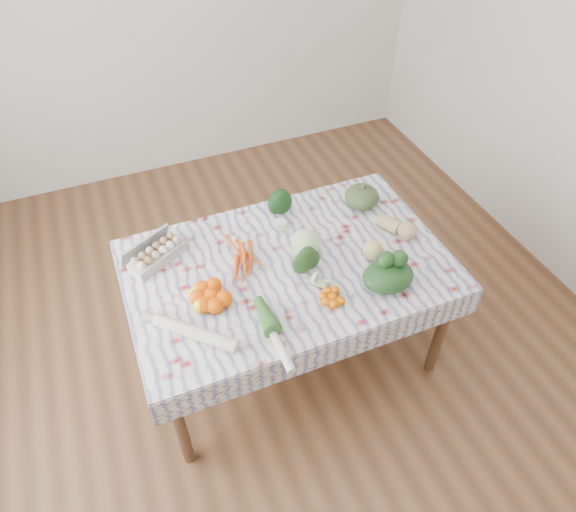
% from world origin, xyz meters
% --- Properties ---
extents(ground, '(4.50, 4.50, 0.00)m').
position_xyz_m(ground, '(0.00, 0.00, 0.00)').
color(ground, brown).
rests_on(ground, ground).
extents(dining_table, '(1.60, 1.00, 0.75)m').
position_xyz_m(dining_table, '(0.00, 0.00, 0.68)').
color(dining_table, brown).
rests_on(dining_table, ground).
extents(tablecloth, '(1.66, 1.06, 0.01)m').
position_xyz_m(tablecloth, '(0.00, 0.00, 0.76)').
color(tablecloth, silver).
rests_on(tablecloth, dining_table).
extents(egg_carton, '(0.33, 0.26, 0.08)m').
position_xyz_m(egg_carton, '(-0.62, 0.28, 0.80)').
color(egg_carton, '#B9B9B4').
rests_on(egg_carton, tablecloth).
extents(carrot_bunch, '(0.26, 0.25, 0.04)m').
position_xyz_m(carrot_bunch, '(-0.21, 0.10, 0.78)').
color(carrot_bunch, '#EC5418').
rests_on(carrot_bunch, tablecloth).
extents(kale_bunch, '(0.20, 0.19, 0.15)m').
position_xyz_m(kale_bunch, '(0.09, 0.32, 0.84)').
color(kale_bunch, '#133613').
rests_on(kale_bunch, tablecloth).
extents(kabocha_squash, '(0.26, 0.26, 0.13)m').
position_xyz_m(kabocha_squash, '(0.58, 0.28, 0.83)').
color(kabocha_squash, '#3A4E28').
rests_on(kabocha_squash, tablecloth).
extents(cabbage, '(0.20, 0.20, 0.15)m').
position_xyz_m(cabbage, '(0.11, 0.04, 0.84)').
color(cabbage, '#B4D18B').
rests_on(cabbage, tablecloth).
extents(butternut_squash, '(0.20, 0.25, 0.10)m').
position_xyz_m(butternut_squash, '(0.64, -0.00, 0.81)').
color(butternut_squash, tan).
rests_on(butternut_squash, tablecloth).
extents(orange_cluster, '(0.31, 0.31, 0.09)m').
position_xyz_m(orange_cluster, '(-0.44, -0.10, 0.81)').
color(orange_cluster, '#FF5700').
rests_on(orange_cluster, tablecloth).
extents(broccoli, '(0.22, 0.22, 0.11)m').
position_xyz_m(broccoli, '(0.04, -0.14, 0.82)').
color(broccoli, '#214818').
rests_on(broccoli, tablecloth).
extents(mandarin_cluster, '(0.17, 0.17, 0.05)m').
position_xyz_m(mandarin_cluster, '(0.11, -0.31, 0.79)').
color(mandarin_cluster, '#FE6902').
rests_on(mandarin_cluster, tablecloth).
extents(grapefruit, '(0.14, 0.14, 0.11)m').
position_xyz_m(grapefruit, '(0.43, -0.13, 0.82)').
color(grapefruit, tan).
rests_on(grapefruit, tablecloth).
extents(spinach_bag, '(0.30, 0.27, 0.12)m').
position_xyz_m(spinach_bag, '(0.40, -0.32, 0.82)').
color(spinach_bag, '#153213').
rests_on(spinach_bag, tablecloth).
extents(daikon, '(0.36, 0.35, 0.06)m').
position_xyz_m(daikon, '(-0.56, -0.27, 0.79)').
color(daikon, beige).
rests_on(daikon, tablecloth).
extents(leek, '(0.05, 0.41, 0.04)m').
position_xyz_m(leek, '(-0.24, -0.42, 0.78)').
color(leek, silver).
rests_on(leek, tablecloth).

